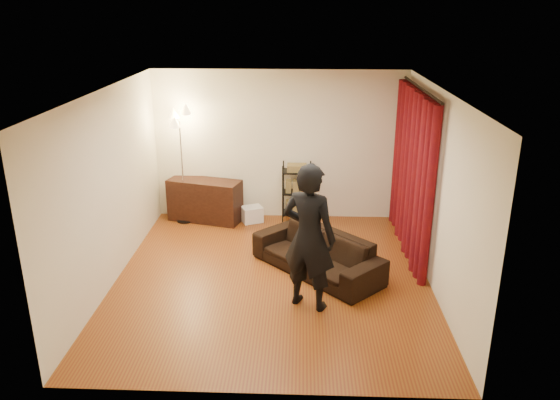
{
  "coord_description": "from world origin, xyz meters",
  "views": [
    {
      "loc": [
        0.4,
        -7.06,
        3.75
      ],
      "look_at": [
        0.1,
        0.3,
        1.1
      ],
      "focal_mm": 35.0,
      "sensor_mm": 36.0,
      "label": 1
    }
  ],
  "objects_px": {
    "wire_shelf": "(297,192)",
    "floor_lamp": "(182,167)",
    "sofa": "(317,253)",
    "media_cabinet": "(205,200)",
    "storage_boxes": "(252,214)",
    "person": "(309,237)"
  },
  "relations": [
    {
      "from": "person",
      "to": "storage_boxes",
      "type": "distance_m",
      "value": 3.16
    },
    {
      "from": "sofa",
      "to": "wire_shelf",
      "type": "bearing_deg",
      "value": 144.76
    },
    {
      "from": "storage_boxes",
      "to": "wire_shelf",
      "type": "distance_m",
      "value": 0.91
    },
    {
      "from": "media_cabinet",
      "to": "floor_lamp",
      "type": "height_order",
      "value": "floor_lamp"
    },
    {
      "from": "sofa",
      "to": "person",
      "type": "distance_m",
      "value": 1.19
    },
    {
      "from": "sofa",
      "to": "person",
      "type": "bearing_deg",
      "value": -52.77
    },
    {
      "from": "sofa",
      "to": "person",
      "type": "relative_size",
      "value": 1.05
    },
    {
      "from": "media_cabinet",
      "to": "wire_shelf",
      "type": "bearing_deg",
      "value": 17.18
    },
    {
      "from": "sofa",
      "to": "storage_boxes",
      "type": "height_order",
      "value": "sofa"
    },
    {
      "from": "sofa",
      "to": "floor_lamp",
      "type": "height_order",
      "value": "floor_lamp"
    },
    {
      "from": "sofa",
      "to": "floor_lamp",
      "type": "relative_size",
      "value": 0.99
    },
    {
      "from": "sofa",
      "to": "person",
      "type": "height_order",
      "value": "person"
    },
    {
      "from": "floor_lamp",
      "to": "wire_shelf",
      "type": "bearing_deg",
      "value": 3.44
    },
    {
      "from": "wire_shelf",
      "to": "floor_lamp",
      "type": "distance_m",
      "value": 2.1
    },
    {
      "from": "media_cabinet",
      "to": "floor_lamp",
      "type": "distance_m",
      "value": 0.76
    },
    {
      "from": "person",
      "to": "floor_lamp",
      "type": "xyz_separation_m",
      "value": [
        -2.22,
        2.88,
        0.07
      ]
    },
    {
      "from": "person",
      "to": "storage_boxes",
      "type": "height_order",
      "value": "person"
    },
    {
      "from": "sofa",
      "to": "media_cabinet",
      "type": "height_order",
      "value": "media_cabinet"
    },
    {
      "from": "storage_boxes",
      "to": "floor_lamp",
      "type": "bearing_deg",
      "value": -179.81
    },
    {
      "from": "storage_boxes",
      "to": "person",
      "type": "bearing_deg",
      "value": -70.92
    },
    {
      "from": "person",
      "to": "floor_lamp",
      "type": "height_order",
      "value": "floor_lamp"
    },
    {
      "from": "storage_boxes",
      "to": "floor_lamp",
      "type": "height_order",
      "value": "floor_lamp"
    }
  ]
}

